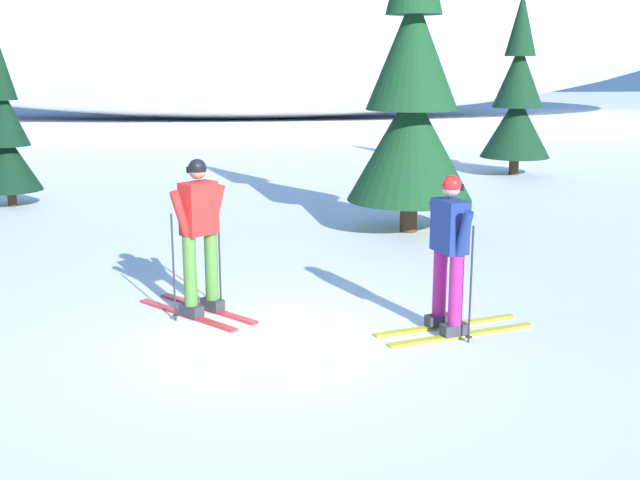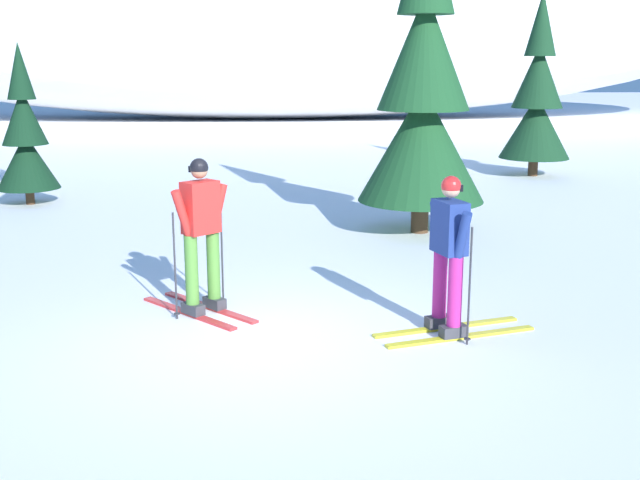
% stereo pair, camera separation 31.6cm
% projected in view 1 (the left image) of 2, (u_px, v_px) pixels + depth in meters
% --- Properties ---
extents(ground_plane, '(120.00, 120.00, 0.00)m').
position_uv_depth(ground_plane, '(264.00, 344.00, 8.08)').
color(ground_plane, white).
extents(skier_red_jacket, '(1.42, 1.47, 1.79)m').
position_uv_depth(skier_red_jacket, '(199.00, 235.00, 8.82)').
color(skier_red_jacket, red).
rests_on(skier_red_jacket, ground).
extents(skier_navy_jacket, '(1.78, 0.91, 1.70)m').
position_uv_depth(skier_navy_jacket, '(450.00, 253.00, 8.23)').
color(skier_navy_jacket, gold).
rests_on(skier_navy_jacket, ground).
extents(pine_tree_center_left, '(1.23, 1.23, 3.19)m').
position_uv_depth(pine_tree_center_left, '(7.00, 139.00, 15.34)').
color(pine_tree_center_left, '#47301E').
rests_on(pine_tree_center_left, ground).
extents(pine_tree_center_right, '(2.10, 2.10, 5.43)m').
position_uv_depth(pine_tree_center_right, '(412.00, 96.00, 12.85)').
color(pine_tree_center_right, '#47301E').
rests_on(pine_tree_center_right, ground).
extents(pine_tree_far_right, '(1.72, 1.72, 4.47)m').
position_uv_depth(pine_tree_far_right, '(517.00, 100.00, 19.46)').
color(pine_tree_far_right, '#47301E').
rests_on(pine_tree_far_right, ground).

